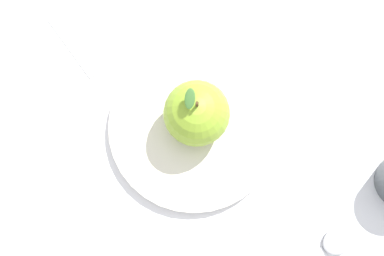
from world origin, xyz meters
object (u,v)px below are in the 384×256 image
Objects in this scene: apple at (197,113)px; spoon at (329,247)px; linen_napkin at (109,20)px; knife at (256,235)px; dinner_plate at (192,130)px.

spoon is (-0.24, 0.04, -0.05)m from apple.
spoon is 0.43m from linen_napkin.
apple is 0.18m from knife.
apple is at bearing -28.36° from knife.
knife is at bearing 155.29° from dinner_plate.
dinner_plate is 1.15× the size of knife.
apple reaches higher than spoon.
linen_napkin is (0.34, -0.13, -0.00)m from knife.
dinner_plate reaches higher than knife.
dinner_plate is at bearing -24.71° from knife.
knife is at bearing 151.64° from apple.
dinner_plate reaches higher than linen_napkin.
apple is 0.20m from linen_napkin.
spoon is at bearing 173.44° from dinner_plate.
apple is 0.63× the size of spoon.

